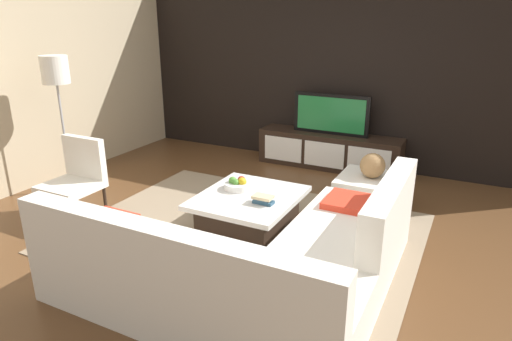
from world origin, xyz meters
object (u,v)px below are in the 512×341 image
media_console (329,151)px  floor_lamp (56,79)px  coffee_table (249,212)px  ottoman (370,194)px  accent_chair_near (77,174)px  fruit_bowl (238,185)px  sectional_couch (258,264)px  book_stack (263,199)px  television (331,114)px  decorative_ball (373,166)px

media_console → floor_lamp: 3.68m
coffee_table → media_console: bearing=87.5°
ottoman → floor_lamp: bearing=-162.5°
accent_chair_near → fruit_bowl: bearing=30.7°
accent_chair_near → floor_lamp: 1.24m
accent_chair_near → ottoman: accent_chair_near is taller
sectional_couch → floor_lamp: floor_lamp is taller
coffee_table → accent_chair_near: (-1.79, -0.54, 0.29)m
sectional_couch → ottoman: bearing=79.3°
ottoman → accent_chair_near: bearing=-150.5°
sectional_couch → fruit_bowl: sectional_couch is taller
book_stack → ottoman: bearing=56.2°
television → accent_chair_near: bearing=-123.7°
television → accent_chair_near: 3.42m
media_console → television: (0.00, 0.00, 0.53)m
television → fruit_bowl: television is taller
coffee_table → accent_chair_near: 1.89m
ottoman → television: bearing=125.3°
television → book_stack: television is taller
media_console → accent_chair_near: 3.42m
ottoman → book_stack: 1.41m
coffee_table → accent_chair_near: size_ratio=1.24×
floor_lamp → ottoman: 3.84m
sectional_couch → decorative_ball: 2.09m
floor_lamp → fruit_bowl: (2.30, 0.17, -0.97)m
book_stack → floor_lamp: bearing=178.8°
sectional_couch → television: bearing=98.7°
decorative_ball → book_stack: decorative_ball is taller
floor_lamp → book_stack: size_ratio=8.33×
coffee_table → fruit_bowl: (-0.18, 0.10, 0.23)m
book_stack → media_console: bearing=92.8°
fruit_bowl → accent_chair_near: bearing=-158.3°
sectional_couch → decorative_ball: bearing=79.3°
television → accent_chair_near: (-1.89, -2.84, -0.30)m
floor_lamp → sectional_couch: bearing=-16.9°
book_stack → sectional_couch: bearing=-66.3°
media_console → coffee_table: 2.30m
media_console → accent_chair_near: (-1.89, -2.84, 0.24)m
fruit_bowl → coffee_table: bearing=-29.7°
television → media_console: bearing=-90.0°
media_console → ottoman: media_console is taller
sectional_couch → media_console: bearing=98.8°
decorative_ball → sectional_couch: bearing=-100.7°
floor_lamp → book_stack: bearing=-1.2°
sectional_couch → book_stack: bearing=113.7°
coffee_table → book_stack: (0.22, -0.12, 0.22)m
accent_chair_near → ottoman: (2.79, 1.58, -0.29)m
fruit_bowl → decorative_ball: 1.50m
media_console → ottoman: size_ratio=2.92×
sectional_couch → book_stack: size_ratio=12.15×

